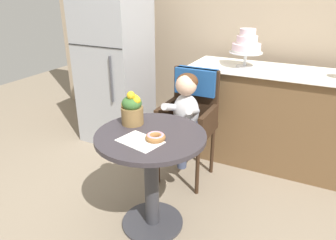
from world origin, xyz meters
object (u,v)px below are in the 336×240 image
Objects in this scene: donut_front at (156,137)px; refrigerator at (115,62)px; flower_vase at (132,109)px; wicker_chair at (192,107)px; seated_child at (184,109)px; tiered_cake_stand at (247,45)px; cafe_table at (151,163)px.

donut_front is 1.62m from refrigerator.
refrigerator is (-0.86, 1.01, 0.02)m from flower_vase.
wicker_chair is 0.71m from flower_vase.
seated_child reaches higher than wicker_chair.
flower_vase is 0.14× the size of refrigerator.
tiered_cake_stand is at bearing 81.98° from donut_front.
wicker_chair is at bearing 90.00° from seated_child.
refrigerator is (-1.05, 1.10, 0.34)m from cafe_table.
seated_child is 2.12× the size of tiered_cake_stand.
cafe_table is 0.77m from wicker_chair.
tiered_cake_stand is at bearing 69.49° from flower_vase.
wicker_chair is 0.83m from donut_front.
flower_vase is at bearing -107.57° from seated_child.
donut_front is at bearing -98.02° from tiered_cake_stand.
donut_front is at bearing -81.47° from seated_child.
seated_child is at bearing 72.43° from flower_vase.
donut_front is (0.10, -0.82, 0.10)m from wicker_chair.
cafe_table is 1.56m from refrigerator.
cafe_table is 0.62m from seated_child.
refrigerator reaches higher than flower_vase.
tiered_cake_stand reaches higher than cafe_table.
wicker_chair is at bearing -118.13° from tiered_cake_stand.
seated_child is at bearing -112.58° from tiered_cake_stand.
wicker_chair is 0.16m from seated_child.
seated_child reaches higher than donut_front.
cafe_table is at bearing -101.40° from tiered_cake_stand.
wicker_chair reaches higher than donut_front.
refrigerator is at bearing 133.67° from cafe_table.
wicker_chair is 0.77m from tiered_cake_stand.
cafe_table is 2.10× the size of tiered_cake_stand.
cafe_table is at bearing -86.08° from wicker_chair.
tiered_cake_stand is at bearing 67.42° from seated_child.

